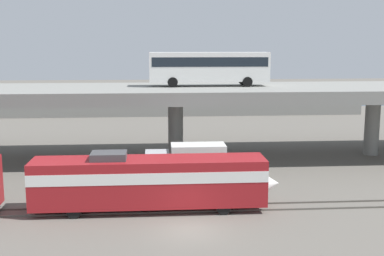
{
  "coord_description": "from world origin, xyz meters",
  "views": [
    {
      "loc": [
        -2.04,
        -29.59,
        11.54
      ],
      "look_at": [
        1.46,
        17.38,
        3.5
      ],
      "focal_mm": 46.79,
      "sensor_mm": 36.0,
      "label": 1
    }
  ],
  "objects_px": {
    "service_truck_west": "(188,161)",
    "parked_car_6": "(134,97)",
    "parked_car_4": "(296,97)",
    "parked_car_5": "(124,99)",
    "train_locomotive": "(161,180)",
    "parked_car_7": "(174,97)",
    "parked_car_1": "(242,97)",
    "transit_bus_on_overpass": "(209,66)",
    "parked_car_0": "(290,96)",
    "parked_car_2": "(198,99)",
    "parked_car_3": "(68,98)"
  },
  "relations": [
    {
      "from": "train_locomotive",
      "to": "transit_bus_on_overpass",
      "type": "height_order",
      "value": "transit_bus_on_overpass"
    },
    {
      "from": "parked_car_5",
      "to": "parked_car_6",
      "type": "height_order",
      "value": "same"
    },
    {
      "from": "transit_bus_on_overpass",
      "to": "parked_car_3",
      "type": "height_order",
      "value": "transit_bus_on_overpass"
    },
    {
      "from": "parked_car_0",
      "to": "parked_car_5",
      "type": "xyz_separation_m",
      "value": [
        -28.72,
        -2.65,
        0.0
      ]
    },
    {
      "from": "parked_car_2",
      "to": "transit_bus_on_overpass",
      "type": "bearing_deg",
      "value": 87.15
    },
    {
      "from": "parked_car_1",
      "to": "parked_car_3",
      "type": "bearing_deg",
      "value": -178.48
    },
    {
      "from": "train_locomotive",
      "to": "parked_car_7",
      "type": "distance_m",
      "value": 51.98
    },
    {
      "from": "parked_car_6",
      "to": "parked_car_7",
      "type": "distance_m",
      "value": 6.91
    },
    {
      "from": "parked_car_6",
      "to": "train_locomotive",
      "type": "bearing_deg",
      "value": -85.67
    },
    {
      "from": "train_locomotive",
      "to": "service_truck_west",
      "type": "bearing_deg",
      "value": 72.98
    },
    {
      "from": "train_locomotive",
      "to": "parked_car_1",
      "type": "distance_m",
      "value": 53.65
    },
    {
      "from": "transit_bus_on_overpass",
      "to": "parked_car_4",
      "type": "distance_m",
      "value": 38.24
    },
    {
      "from": "parked_car_1",
      "to": "parked_car_6",
      "type": "relative_size",
      "value": 1.07
    },
    {
      "from": "train_locomotive",
      "to": "service_truck_west",
      "type": "xyz_separation_m",
      "value": [
        2.39,
        7.81,
        -0.55
      ]
    },
    {
      "from": "transit_bus_on_overpass",
      "to": "parked_car_1",
      "type": "relative_size",
      "value": 2.61
    },
    {
      "from": "parked_car_2",
      "to": "parked_car_7",
      "type": "relative_size",
      "value": 0.96
    },
    {
      "from": "parked_car_2",
      "to": "parked_car_7",
      "type": "bearing_deg",
      "value": -39.73
    },
    {
      "from": "parked_car_1",
      "to": "parked_car_5",
      "type": "bearing_deg",
      "value": -173.8
    },
    {
      "from": "train_locomotive",
      "to": "parked_car_2",
      "type": "relative_size",
      "value": 4.06
    },
    {
      "from": "transit_bus_on_overpass",
      "to": "parked_car_7",
      "type": "relative_size",
      "value": 2.74
    },
    {
      "from": "parked_car_2",
      "to": "parked_car_3",
      "type": "relative_size",
      "value": 1.05
    },
    {
      "from": "transit_bus_on_overpass",
      "to": "parked_car_1",
      "type": "distance_m",
      "value": 36.69
    },
    {
      "from": "parked_car_0",
      "to": "parked_car_4",
      "type": "bearing_deg",
      "value": -80.22
    },
    {
      "from": "parked_car_2",
      "to": "parked_car_1",
      "type": "bearing_deg",
      "value": -160.56
    },
    {
      "from": "parked_car_6",
      "to": "parked_car_7",
      "type": "xyz_separation_m",
      "value": [
        6.91,
        -0.2,
        0.0
      ]
    },
    {
      "from": "train_locomotive",
      "to": "parked_car_3",
      "type": "bearing_deg",
      "value": 106.35
    },
    {
      "from": "parked_car_2",
      "to": "parked_car_3",
      "type": "distance_m",
      "value": 21.73
    },
    {
      "from": "parked_car_7",
      "to": "parked_car_3",
      "type": "bearing_deg",
      "value": -176.48
    },
    {
      "from": "parked_car_4",
      "to": "parked_car_7",
      "type": "distance_m",
      "value": 20.77
    },
    {
      "from": "transit_bus_on_overpass",
      "to": "parked_car_6",
      "type": "bearing_deg",
      "value": 104.46
    },
    {
      "from": "parked_car_4",
      "to": "parked_car_5",
      "type": "bearing_deg",
      "value": 0.46
    },
    {
      "from": "service_truck_west",
      "to": "parked_car_7",
      "type": "height_order",
      "value": "parked_car_7"
    },
    {
      "from": "train_locomotive",
      "to": "parked_car_6",
      "type": "height_order",
      "value": "train_locomotive"
    },
    {
      "from": "transit_bus_on_overpass",
      "to": "parked_car_1",
      "type": "xyz_separation_m",
      "value": [
        9.58,
        34.74,
        -6.89
      ]
    },
    {
      "from": "transit_bus_on_overpass",
      "to": "parked_car_5",
      "type": "distance_m",
      "value": 34.93
    },
    {
      "from": "parked_car_4",
      "to": "train_locomotive",
      "type": "bearing_deg",
      "value": 64.55
    },
    {
      "from": "service_truck_west",
      "to": "parked_car_6",
      "type": "xyz_separation_m",
      "value": [
        -6.33,
        44.29,
        0.73
      ]
    },
    {
      "from": "parked_car_4",
      "to": "parked_car_7",
      "type": "xyz_separation_m",
      "value": [
        -20.65,
        2.28,
        0.0
      ]
    },
    {
      "from": "parked_car_3",
      "to": "transit_bus_on_overpass",
      "type": "bearing_deg",
      "value": -59.44
    },
    {
      "from": "service_truck_west",
      "to": "parked_car_3",
      "type": "distance_m",
      "value": 46.34
    },
    {
      "from": "train_locomotive",
      "to": "parked_car_5",
      "type": "relative_size",
      "value": 3.67
    },
    {
      "from": "parked_car_0",
      "to": "parked_car_1",
      "type": "relative_size",
      "value": 0.9
    },
    {
      "from": "parked_car_1",
      "to": "parked_car_7",
      "type": "height_order",
      "value": "same"
    },
    {
      "from": "parked_car_0",
      "to": "parked_car_7",
      "type": "xyz_separation_m",
      "value": [
        -20.23,
        -0.14,
        0.0
      ]
    },
    {
      "from": "parked_car_2",
      "to": "train_locomotive",
      "type": "bearing_deg",
      "value": 82.13
    },
    {
      "from": "parked_car_1",
      "to": "parked_car_3",
      "type": "distance_m",
      "value": 29.65
    },
    {
      "from": "parked_car_3",
      "to": "parked_car_6",
      "type": "xyz_separation_m",
      "value": [
        10.96,
        1.3,
        0.0
      ]
    },
    {
      "from": "parked_car_6",
      "to": "service_truck_west",
      "type": "bearing_deg",
      "value": -81.86
    },
    {
      "from": "transit_bus_on_overpass",
      "to": "parked_car_2",
      "type": "relative_size",
      "value": 2.84
    },
    {
      "from": "parked_car_4",
      "to": "parked_car_0",
      "type": "bearing_deg",
      "value": -80.22
    }
  ]
}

